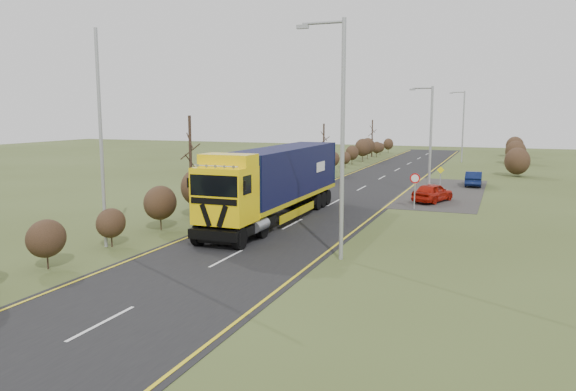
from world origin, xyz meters
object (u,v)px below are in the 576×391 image
(lorry, at_px, (276,179))
(car_blue_sedan, at_px, (474,179))
(streetlight_near, at_px, (339,129))
(speed_sign, at_px, (415,184))
(car_red_hatchback, at_px, (433,193))

(lorry, height_order, car_blue_sedan, lorry)
(streetlight_near, distance_m, speed_sign, 14.25)
(lorry, relative_size, speed_sign, 6.54)
(speed_sign, bearing_deg, lorry, -135.47)
(lorry, bearing_deg, car_blue_sedan, 63.97)
(car_red_hatchback, bearing_deg, streetlight_near, 103.20)
(lorry, relative_size, streetlight_near, 1.54)
(streetlight_near, bearing_deg, car_blue_sedan, 81.54)
(car_red_hatchback, height_order, car_blue_sedan, car_red_hatchback)
(car_red_hatchback, relative_size, streetlight_near, 0.39)
(lorry, height_order, streetlight_near, streetlight_near)
(car_blue_sedan, xyz_separation_m, speed_sign, (-2.90, -13.51, 1.03))
(car_red_hatchback, height_order, speed_sign, speed_sign)
(streetlight_near, relative_size, speed_sign, 4.26)
(car_red_hatchback, bearing_deg, lorry, 72.94)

